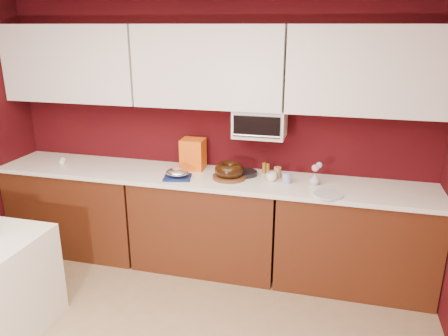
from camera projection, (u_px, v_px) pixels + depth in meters
wall_back at (215, 130)px, 4.11m from camera, size 4.00×0.02×2.50m
base_cabinet_left at (80, 209)px, 4.40m from camera, size 1.31×0.58×0.86m
base_cabinet_center at (207, 223)px, 4.08m from camera, size 1.31×0.58×0.86m
base_cabinet_right at (355, 240)px, 3.76m from camera, size 1.31×0.58×0.86m
countertop at (206, 178)px, 3.94m from camera, size 4.00×0.62×0.04m
upper_cabinet_left at (73, 63)px, 4.09m from camera, size 1.31×0.33×0.70m
upper_cabinet_center at (210, 67)px, 3.77m from camera, size 1.31×0.33×0.70m
upper_cabinet_right at (371, 70)px, 3.45m from camera, size 1.31×0.33×0.70m
toaster_oven at (260, 123)px, 3.83m from camera, size 0.45×0.30×0.25m
toaster_oven_door at (257, 127)px, 3.68m from camera, size 0.40×0.02×0.18m
toaster_oven_handle at (256, 136)px, 3.69m from camera, size 0.42×0.02×0.02m
cake_base at (229, 177)px, 3.86m from camera, size 0.34×0.34×0.03m
bundt_cake at (229, 170)px, 3.84m from camera, size 0.34×0.34×0.10m
navy_towel at (177, 177)px, 3.86m from camera, size 0.27×0.24×0.02m
foil_ham_nest at (177, 172)px, 3.84m from camera, size 0.24×0.22×0.08m
roasted_ham at (177, 170)px, 3.84m from camera, size 0.10×0.08×0.06m
pandoro_box at (193, 154)px, 4.08m from camera, size 0.21×0.20×0.29m
dark_pan at (246, 173)px, 3.94m from camera, size 0.27×0.27×0.04m
coffee_mug at (271, 176)px, 3.78m from camera, size 0.11×0.11×0.09m
blue_jar at (287, 178)px, 3.74m from camera, size 0.08×0.08×0.09m
flower_vase at (315, 178)px, 3.70m from camera, size 0.08×0.08×0.11m
flower_pink at (315, 168)px, 3.67m from camera, size 0.06×0.06×0.06m
flower_blue at (319, 165)px, 3.67m from camera, size 0.05×0.05×0.05m
china_plate at (328, 194)px, 3.48m from camera, size 0.26×0.26×0.01m
amber_bottle at (264, 168)px, 3.98m from camera, size 0.04×0.04×0.10m
paper_cup at (277, 172)px, 3.87m from camera, size 0.08×0.08×0.10m
egg_left at (62, 162)px, 4.24m from camera, size 0.07×0.06×0.05m
egg_right at (63, 160)px, 4.32m from camera, size 0.06×0.05×0.05m
amber_bottle_tall at (268, 169)px, 3.94m from camera, size 0.04×0.04×0.11m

